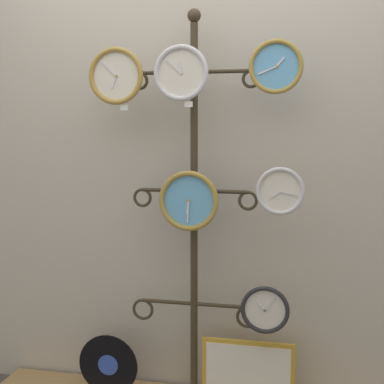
% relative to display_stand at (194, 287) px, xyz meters
% --- Properties ---
extents(shop_wall, '(4.40, 0.04, 2.80)m').
position_rel_display_stand_xyz_m(shop_wall, '(0.00, 0.16, 0.74)').
color(shop_wall, '#BCB2A3').
rests_on(shop_wall, ground_plane).
extents(display_stand, '(0.68, 0.40, 2.07)m').
position_rel_display_stand_xyz_m(display_stand, '(0.00, 0.00, 0.00)').
color(display_stand, '#382D1E').
rests_on(display_stand, ground_plane).
extents(clock_top_left, '(0.28, 0.04, 0.28)m').
position_rel_display_stand_xyz_m(clock_top_left, '(-0.38, -0.09, 1.08)').
color(clock_top_left, silver).
extents(clock_top_center, '(0.27, 0.04, 0.27)m').
position_rel_display_stand_xyz_m(clock_top_center, '(-0.04, -0.09, 1.09)').
color(clock_top_center, silver).
extents(clock_top_right, '(0.25, 0.04, 0.25)m').
position_rel_display_stand_xyz_m(clock_top_right, '(0.41, -0.08, 1.11)').
color(clock_top_right, '#60A8DB').
extents(clock_middle_center, '(0.30, 0.04, 0.30)m').
position_rel_display_stand_xyz_m(clock_middle_center, '(-0.01, -0.08, 0.47)').
color(clock_middle_center, '#60A8DB').
extents(clock_middle_right, '(0.23, 0.04, 0.23)m').
position_rel_display_stand_xyz_m(clock_middle_right, '(0.44, -0.11, 0.53)').
color(clock_middle_right, silver).
extents(clock_bottom_right, '(0.24, 0.04, 0.24)m').
position_rel_display_stand_xyz_m(clock_bottom_right, '(0.38, -0.11, -0.05)').
color(clock_bottom_right, silver).
extents(vinyl_record, '(0.33, 0.01, 0.33)m').
position_rel_display_stand_xyz_m(vinyl_record, '(-0.46, -0.07, -0.44)').
color(vinyl_record, black).
rests_on(vinyl_record, low_shelf).
extents(picture_frame, '(0.48, 0.02, 0.35)m').
position_rel_display_stand_xyz_m(picture_frame, '(0.29, -0.02, -0.43)').
color(picture_frame, gold).
rests_on(picture_frame, low_shelf).
extents(price_tag_upper, '(0.04, 0.00, 0.03)m').
position_rel_display_stand_xyz_m(price_tag_upper, '(-0.34, -0.09, 0.93)').
color(price_tag_upper, white).
extents(price_tag_mid, '(0.04, 0.00, 0.03)m').
position_rel_display_stand_xyz_m(price_tag_mid, '(-0.01, -0.09, 0.94)').
color(price_tag_mid, white).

